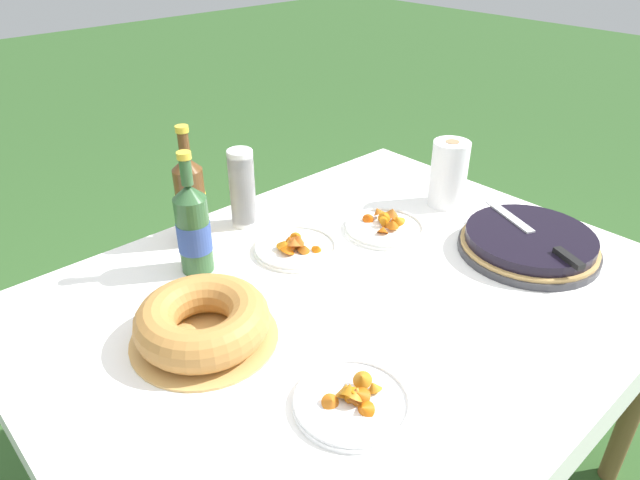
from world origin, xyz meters
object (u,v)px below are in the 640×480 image
(cider_bottle_green, at_px, (193,228))
(snack_plate_near, at_px, (385,226))
(serving_knife, at_px, (539,237))
(snack_plate_left, at_px, (296,247))
(cup_stack, at_px, (242,188))
(paper_towel_roll, at_px, (449,174))
(cider_bottle_amber, at_px, (191,200))
(berry_tart, at_px, (529,243))
(snack_plate_right, at_px, (352,400))
(bundt_cake, at_px, (203,322))

(cider_bottle_green, distance_m, snack_plate_near, 0.54)
(serving_knife, xyz_separation_m, snack_plate_left, (-0.44, 0.45, -0.05))
(cup_stack, height_order, paper_towel_roll, cup_stack)
(cup_stack, xyz_separation_m, snack_plate_near, (0.27, -0.30, -0.10))
(cider_bottle_amber, xyz_separation_m, paper_towel_roll, (0.69, -0.33, -0.02))
(berry_tart, xyz_separation_m, paper_towel_roll, (0.07, 0.32, 0.07))
(snack_plate_near, bearing_deg, paper_towel_roll, -3.28)
(snack_plate_near, xyz_separation_m, snack_plate_right, (-0.53, -0.40, 0.00))
(paper_towel_roll, bearing_deg, cider_bottle_green, 165.14)
(cider_bottle_amber, bearing_deg, bundt_cake, -119.29)
(berry_tart, height_order, snack_plate_right, berry_tart)
(serving_knife, height_order, paper_towel_roll, paper_towel_roll)
(paper_towel_roll, bearing_deg, berry_tart, -102.03)
(snack_plate_left, height_order, paper_towel_roll, paper_towel_roll)
(snack_plate_right, bearing_deg, bundt_cake, 106.37)
(berry_tart, bearing_deg, cider_bottle_green, 142.89)
(bundt_cake, bearing_deg, cider_bottle_amber, 60.71)
(cup_stack, bearing_deg, cider_bottle_amber, 173.45)
(paper_towel_roll, bearing_deg, serving_knife, -102.90)
(serving_knife, distance_m, paper_towel_roll, 0.36)
(snack_plate_left, bearing_deg, snack_plate_right, -119.41)
(cup_stack, relative_size, snack_plate_right, 1.02)
(cider_bottle_green, relative_size, cider_bottle_amber, 0.97)
(paper_towel_roll, bearing_deg, bundt_cake, -177.35)
(cup_stack, xyz_separation_m, snack_plate_right, (-0.26, -0.70, -0.10))
(snack_plate_right, relative_size, paper_towel_roll, 1.10)
(cup_stack, bearing_deg, paper_towel_roll, -30.47)
(cider_bottle_amber, xyz_separation_m, snack_plate_left, (0.17, -0.23, -0.11))
(serving_knife, height_order, snack_plate_left, serving_knife)
(cup_stack, distance_m, cider_bottle_amber, 0.15)
(cup_stack, xyz_separation_m, paper_towel_roll, (0.53, -0.31, -0.01))
(snack_plate_right, bearing_deg, cup_stack, 69.47)
(berry_tart, height_order, paper_towel_roll, paper_towel_roll)
(bundt_cake, height_order, snack_plate_right, bundt_cake)
(bundt_cake, relative_size, cup_stack, 1.38)
(cup_stack, xyz_separation_m, cider_bottle_amber, (-0.15, 0.02, 0.01))
(berry_tart, height_order, snack_plate_left, same)
(snack_plate_near, distance_m, paper_towel_roll, 0.28)
(cup_stack, distance_m, snack_plate_near, 0.42)
(serving_knife, xyz_separation_m, cup_stack, (-0.45, 0.66, 0.05))
(cup_stack, relative_size, paper_towel_roll, 1.12)
(bundt_cake, xyz_separation_m, cider_bottle_amber, (0.21, 0.37, 0.08))
(berry_tart, height_order, cup_stack, cup_stack)
(serving_knife, height_order, cup_stack, cup_stack)
(berry_tart, relative_size, bundt_cake, 1.16)
(bundt_cake, xyz_separation_m, snack_plate_left, (0.37, 0.14, -0.03))
(bundt_cake, xyz_separation_m, cup_stack, (0.36, 0.36, 0.07))
(serving_knife, xyz_separation_m, snack_plate_near, (-0.18, 0.36, -0.05))
(snack_plate_left, bearing_deg, cider_bottle_green, 156.95)
(bundt_cake, distance_m, snack_plate_right, 0.36)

